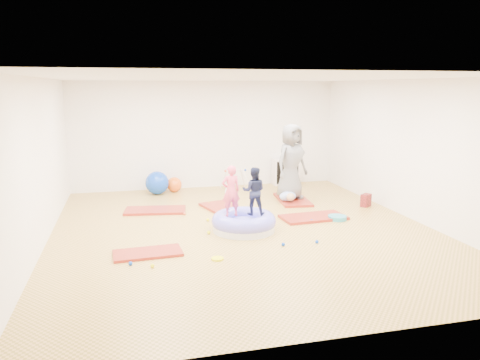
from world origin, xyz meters
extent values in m
cube|color=tan|center=(0.00, 0.00, 0.00)|extent=(7.00, 8.00, 0.01)
cube|color=silver|center=(0.00, 0.00, 2.80)|extent=(7.00, 8.00, 0.01)
cube|color=white|center=(0.00, 4.00, 1.40)|extent=(7.00, 0.01, 2.80)
cube|color=white|center=(0.00, -4.00, 1.40)|extent=(7.00, 0.01, 2.80)
cube|color=white|center=(-3.50, 0.00, 1.40)|extent=(0.01, 8.00, 2.80)
cube|color=white|center=(3.50, 0.00, 1.40)|extent=(0.01, 8.00, 2.80)
cube|color=#9E351F|center=(-1.83, -0.91, 0.02)|extent=(1.11, 0.60, 0.05)
cube|color=#9E351F|center=(-1.53, 1.74, 0.03)|extent=(1.37, 0.83, 0.05)
cube|color=#9E351F|center=(-0.05, 1.50, 0.03)|extent=(0.99, 1.46, 0.06)
cube|color=#9E351F|center=(1.57, 0.40, 0.03)|extent=(1.36, 0.75, 0.05)
cube|color=#9E351F|center=(1.69, 1.94, 0.03)|extent=(0.80, 1.39, 0.06)
cylinder|color=silver|center=(-0.01, -0.04, 0.07)|extent=(1.17, 1.17, 0.13)
torus|color=#6666ED|center=(-0.01, -0.04, 0.19)|extent=(1.21, 1.21, 0.32)
ellipsoid|color=#6666ED|center=(-0.01, -0.04, 0.11)|extent=(0.64, 0.64, 0.29)
imported|color=#FB4F72|center=(-0.26, -0.04, 0.82)|extent=(0.37, 0.26, 0.95)
imported|color=#181C3A|center=(0.18, -0.04, 0.80)|extent=(0.52, 0.46, 0.90)
imported|color=slate|center=(1.64, 1.95, 0.94)|extent=(1.02, 0.88, 1.76)
ellipsoid|color=#92ABE9|center=(1.49, 1.73, 0.17)|extent=(0.39, 0.25, 0.23)
sphere|color=tan|center=(1.49, 1.55, 0.20)|extent=(0.18, 0.18, 0.18)
sphere|color=#FCFF05|center=(-0.56, 0.73, 0.03)|extent=(0.06, 0.06, 0.06)
sphere|color=blue|center=(0.42, -1.06, 0.03)|extent=(0.06, 0.06, 0.06)
sphere|color=#FCFF05|center=(-0.69, -0.10, 0.03)|extent=(0.06, 0.06, 0.06)
sphere|color=blue|center=(1.43, 0.16, 0.03)|extent=(0.06, 0.06, 0.06)
sphere|color=#D6532E|center=(-0.96, 1.29, 0.03)|extent=(0.06, 0.06, 0.06)
sphere|color=#FCFF05|center=(-1.79, -1.50, 0.03)|extent=(0.06, 0.06, 0.06)
sphere|color=blue|center=(1.02, -1.07, 0.03)|extent=(0.06, 0.06, 0.06)
sphere|color=blue|center=(-2.10, -1.33, 0.03)|extent=(0.06, 0.06, 0.06)
sphere|color=#FCFF05|center=(-0.15, -0.22, 0.03)|extent=(0.06, 0.06, 0.06)
sphere|color=#FCFF05|center=(-0.30, 2.06, 0.03)|extent=(0.06, 0.06, 0.06)
sphere|color=blue|center=(-1.37, 3.41, 0.29)|extent=(0.58, 0.58, 0.58)
sphere|color=orange|center=(-0.92, 3.59, 0.19)|extent=(0.38, 0.38, 0.38)
cylinder|color=white|center=(0.38, 3.12, 0.29)|extent=(0.20, 0.21, 0.54)
cylinder|color=white|center=(0.38, 3.59, 0.29)|extent=(0.20, 0.21, 0.54)
cylinder|color=white|center=(0.89, 3.12, 0.29)|extent=(0.20, 0.21, 0.54)
cylinder|color=white|center=(0.89, 3.59, 0.29)|extent=(0.20, 0.21, 0.54)
cylinder|color=white|center=(0.63, 3.36, 0.53)|extent=(0.53, 0.03, 0.03)
sphere|color=#D6532E|center=(0.37, 3.36, 0.53)|extent=(0.06, 0.06, 0.06)
sphere|color=blue|center=(0.90, 3.36, 0.53)|extent=(0.06, 0.06, 0.06)
cube|color=white|center=(2.16, 3.80, 0.36)|extent=(0.72, 0.35, 0.72)
cube|color=black|center=(2.16, 3.63, 0.36)|extent=(0.62, 0.02, 0.62)
cube|color=white|center=(2.16, 3.75, 0.36)|extent=(0.02, 0.24, 0.63)
cube|color=white|center=(2.16, 3.75, 0.36)|extent=(0.63, 0.24, 0.02)
cylinder|color=teal|center=(2.01, 0.21, 0.04)|extent=(0.37, 0.37, 0.08)
cube|color=red|center=(3.10, 1.04, 0.14)|extent=(0.29, 0.26, 0.29)
cylinder|color=#FCFF05|center=(-0.78, -1.40, 0.01)|extent=(0.19, 0.19, 0.03)
camera|label=1|loc=(-2.10, -8.19, 2.64)|focal=35.00mm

